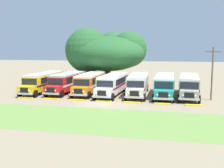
{
  "coord_description": "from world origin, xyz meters",
  "views": [
    {
      "loc": [
        7.86,
        -29.98,
        6.49
      ],
      "look_at": [
        0.0,
        5.68,
        1.6
      ],
      "focal_mm": 42.01,
      "sensor_mm": 36.0,
      "label": 1
    }
  ],
  "objects": [
    {
      "name": "curb_wheelstop_2",
      "position": [
        -3.57,
        0.88,
        0.07
      ],
      "size": [
        2.0,
        0.36,
        0.15
      ],
      "primitive_type": "cube",
      "color": "yellow",
      "rests_on": "ground_plane"
    },
    {
      "name": "curb_wheelstop_1",
      "position": [
        -7.13,
        0.88,
        0.07
      ],
      "size": [
        2.0,
        0.36,
        0.15
      ],
      "primitive_type": "cube",
      "color": "yellow",
      "rests_on": "ground_plane"
    },
    {
      "name": "curb_wheelstop_3",
      "position": [
        0.0,
        0.88,
        0.07
      ],
      "size": [
        2.0,
        0.36,
        0.15
      ],
      "primitive_type": "cube",
      "color": "yellow",
      "rests_on": "ground_plane"
    },
    {
      "name": "curb_wheelstop_4",
      "position": [
        3.57,
        0.88,
        0.07
      ],
      "size": [
        2.0,
        0.36,
        0.15
      ],
      "primitive_type": "cube",
      "color": "yellow",
      "rests_on": "ground_plane"
    },
    {
      "name": "broad_shade_tree",
      "position": [
        -3.65,
        17.48,
        5.98
      ],
      "size": [
        14.54,
        13.88,
        10.26
      ],
      "color": "brown",
      "rests_on": "ground_plane"
    },
    {
      "name": "curb_wheelstop_0",
      "position": [
        -10.7,
        0.88,
        0.07
      ],
      "size": [
        2.0,
        0.36,
        0.15
      ],
      "primitive_type": "cube",
      "color": "yellow",
      "rests_on": "ground_plane"
    },
    {
      "name": "parked_bus_slot_0",
      "position": [
        -10.87,
        6.64,
        1.58
      ],
      "size": [
        2.68,
        10.84,
        2.82
      ],
      "rotation": [
        0.0,
        0.0,
        -1.57
      ],
      "color": "yellow",
      "rests_on": "ground_plane"
    },
    {
      "name": "parked_bus_slot_1",
      "position": [
        -7.24,
        7.42,
        1.58
      ],
      "size": [
        3.04,
        10.89,
        2.82
      ],
      "rotation": [
        0.0,
        0.0,
        -1.61
      ],
      "color": "red",
      "rests_on": "ground_plane"
    },
    {
      "name": "curb_wheelstop_5",
      "position": [
        7.13,
        0.88,
        0.07
      ],
      "size": [
        2.0,
        0.36,
        0.15
      ],
      "primitive_type": "cube",
      "color": "yellow",
      "rests_on": "ground_plane"
    },
    {
      "name": "utility_pole",
      "position": [
        13.14,
        4.91,
        3.62
      ],
      "size": [
        1.8,
        0.2,
        6.76
      ],
      "color": "brown",
      "rests_on": "ground_plane"
    },
    {
      "name": "foreground_grass_strip",
      "position": [
        0.0,
        -7.15,
        0.0
      ],
      "size": [
        80.0,
        8.87,
        0.01
      ],
      "primitive_type": "cube",
      "color": "olive",
      "rests_on": "ground_plane"
    },
    {
      "name": "ground_plane",
      "position": [
        0.0,
        0.0,
        0.0
      ],
      "size": [
        220.0,
        220.0,
        0.0
      ],
      "primitive_type": "plane",
      "color": "#84755B"
    },
    {
      "name": "parked_bus_slot_5",
      "position": [
        7.27,
        6.94,
        1.58
      ],
      "size": [
        2.77,
        10.85,
        2.82
      ],
      "rotation": [
        0.0,
        0.0,
        -1.58
      ],
      "color": "teal",
      "rests_on": "ground_plane"
    },
    {
      "name": "parked_bus_slot_2",
      "position": [
        -3.68,
        7.28,
        1.58
      ],
      "size": [
        2.89,
        10.86,
        2.82
      ],
      "rotation": [
        0.0,
        0.0,
        -1.55
      ],
      "color": "orange",
      "rests_on": "ground_plane"
    },
    {
      "name": "parked_bus_slot_6",
      "position": [
        10.55,
        7.34,
        1.58
      ],
      "size": [
        3.23,
        10.92,
        2.82
      ],
      "rotation": [
        0.0,
        0.0,
        -1.63
      ],
      "color": "#9E9993",
      "rests_on": "ground_plane"
    },
    {
      "name": "curb_wheelstop_6",
      "position": [
        10.7,
        0.88,
        0.07
      ],
      "size": [
        2.0,
        0.36,
        0.15
      ],
      "primitive_type": "cube",
      "color": "yellow",
      "rests_on": "ground_plane"
    },
    {
      "name": "parked_bus_slot_3",
      "position": [
        -0.04,
        6.59,
        1.58
      ],
      "size": [
        3.02,
        10.88,
        2.82
      ],
      "rotation": [
        0.0,
        0.0,
        -1.61
      ],
      "color": "silver",
      "rests_on": "ground_plane"
    },
    {
      "name": "parked_bus_slot_4",
      "position": [
        3.5,
        7.17,
        1.58
      ],
      "size": [
        3.04,
        10.89,
        2.82
      ],
      "rotation": [
        0.0,
        0.0,
        -1.53
      ],
      "color": "silver",
      "rests_on": "ground_plane"
    }
  ]
}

